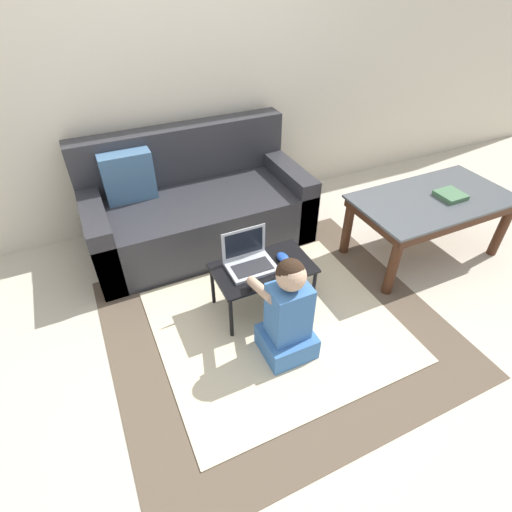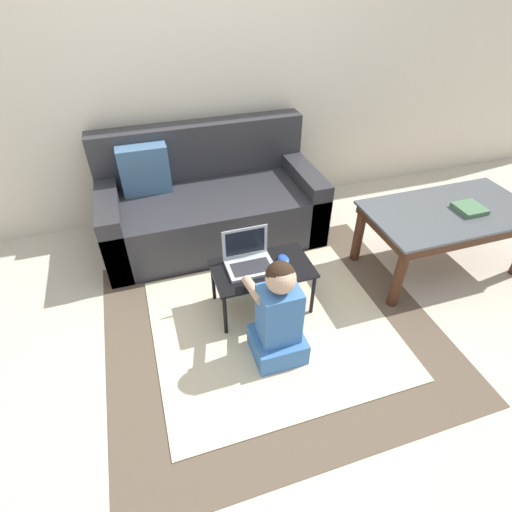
{
  "view_description": "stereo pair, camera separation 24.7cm",
  "coord_description": "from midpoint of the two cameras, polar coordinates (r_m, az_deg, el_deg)",
  "views": [
    {
      "loc": [
        -0.8,
        -1.47,
        1.93
      ],
      "look_at": [
        0.03,
        0.29,
        0.4
      ],
      "focal_mm": 28.0,
      "sensor_mm": 36.0,
      "label": 1
    },
    {
      "loc": [
        -0.57,
        -1.56,
        1.93
      ],
      "look_at": [
        0.03,
        0.29,
        0.4
      ],
      "focal_mm": 28.0,
      "sensor_mm": 36.0,
      "label": 2
    }
  ],
  "objects": [
    {
      "name": "coffee_table",
      "position": [
        3.12,
        21.73,
        6.56
      ],
      "size": [
        1.15,
        0.62,
        0.49
      ],
      "color": "#4C5156",
      "rests_on": "ground_plane"
    },
    {
      "name": "person_seated",
      "position": [
        2.23,
        1.37,
        -8.45
      ],
      "size": [
        0.29,
        0.42,
        0.69
      ],
      "color": "#3D70B2",
      "rests_on": "ground_plane"
    },
    {
      "name": "couch",
      "position": [
        3.21,
        -10.81,
        6.84
      ],
      "size": [
        1.67,
        0.83,
        0.84
      ],
      "color": "#2D2D33",
      "rests_on": "ground_plane"
    },
    {
      "name": "laptop",
      "position": [
        2.47,
        -3.82,
        -0.83
      ],
      "size": [
        0.29,
        0.22,
        0.23
      ],
      "color": "#B7BCC6",
      "rests_on": "laptop_desk"
    },
    {
      "name": "book_on_table",
      "position": [
        3.13,
        24.05,
        7.87
      ],
      "size": [
        0.18,
        0.18,
        0.03
      ],
      "color": "#47704C",
      "rests_on": "coffee_table"
    },
    {
      "name": "wall_back",
      "position": [
        3.28,
        -13.91,
        25.42
      ],
      "size": [
        9.0,
        0.06,
        2.5
      ],
      "color": "beige",
      "rests_on": "ground_plane"
    },
    {
      "name": "area_rug",
      "position": [
        2.58,
        0.13,
        -9.97
      ],
      "size": [
        2.03,
        1.82,
        0.01
      ],
      "color": "brown",
      "rests_on": "ground_plane"
    },
    {
      "name": "laptop_desk",
      "position": [
        2.5,
        -1.82,
        -2.33
      ],
      "size": [
        0.62,
        0.37,
        0.34
      ],
      "color": "black",
      "rests_on": "ground_plane"
    },
    {
      "name": "computer_mouse",
      "position": [
        2.52,
        1.07,
        -0.31
      ],
      "size": [
        0.07,
        0.1,
        0.04
      ],
      "color": "#234CB2",
      "rests_on": "laptop_desk"
    },
    {
      "name": "ground_plane",
      "position": [
        2.55,
        -0.56,
        -10.93
      ],
      "size": [
        16.0,
        16.0,
        0.0
      ],
      "primitive_type": "plane",
      "color": "beige"
    }
  ]
}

